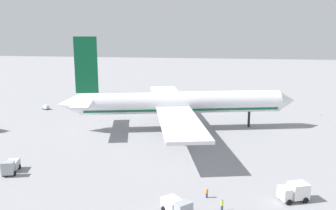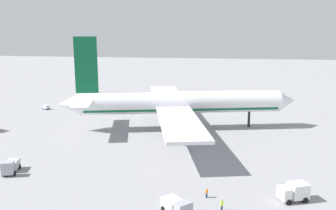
% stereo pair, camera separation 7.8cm
% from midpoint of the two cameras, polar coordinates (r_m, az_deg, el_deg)
% --- Properties ---
extents(ground_plane, '(600.00, 600.00, 0.00)m').
position_cam_midpoint_polar(ground_plane, '(98.41, 2.24, -3.85)').
color(ground_plane, gray).
extents(airliner, '(65.25, 68.83, 25.45)m').
position_cam_midpoint_polar(airliner, '(96.58, 1.46, 0.32)').
color(airliner, white).
rests_on(airliner, ground).
extents(service_truck_1, '(5.08, 3.99, 2.85)m').
position_cam_midpoint_polar(service_truck_1, '(60.22, 19.97, -13.14)').
color(service_truck_1, white).
rests_on(service_truck_1, ground).
extents(service_truck_3, '(5.21, 5.22, 2.62)m').
position_cam_midpoint_polar(service_truck_3, '(52.94, 1.46, -16.22)').
color(service_truck_3, '#999EA5').
rests_on(service_truck_3, ground).
extents(service_truck_4, '(3.68, 5.68, 2.77)m').
position_cam_midpoint_polar(service_truck_4, '(73.71, -24.30, -9.08)').
color(service_truck_4, '#999EA5').
rests_on(service_truck_4, ground).
extents(baggage_cart_0, '(3.05, 2.30, 1.51)m').
position_cam_midpoint_polar(baggage_cart_0, '(130.36, -19.28, -0.32)').
color(baggage_cart_0, '#26598C').
rests_on(baggage_cart_0, ground).
extents(ground_worker_0, '(0.50, 0.50, 1.79)m').
position_cam_midpoint_polar(ground_worker_0, '(54.70, 8.82, -15.88)').
color(ground_worker_0, navy).
rests_on(ground_worker_0, ground).
extents(ground_worker_4, '(0.44, 0.44, 1.62)m').
position_cam_midpoint_polar(ground_worker_4, '(58.36, 6.37, -14.08)').
color(ground_worker_4, navy).
rests_on(ground_worker_4, ground).
extents(traffic_cone_0, '(0.36, 0.36, 0.55)m').
position_cam_midpoint_polar(traffic_cone_0, '(124.38, 23.65, -1.44)').
color(traffic_cone_0, orange).
rests_on(traffic_cone_0, ground).
extents(traffic_cone_2, '(0.36, 0.36, 0.55)m').
position_cam_midpoint_polar(traffic_cone_2, '(143.18, -12.03, 0.85)').
color(traffic_cone_2, orange).
rests_on(traffic_cone_2, ground).
extents(traffic_cone_3, '(0.36, 0.36, 0.55)m').
position_cam_midpoint_polar(traffic_cone_3, '(136.56, 18.83, -0.02)').
color(traffic_cone_3, orange).
rests_on(traffic_cone_3, ground).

